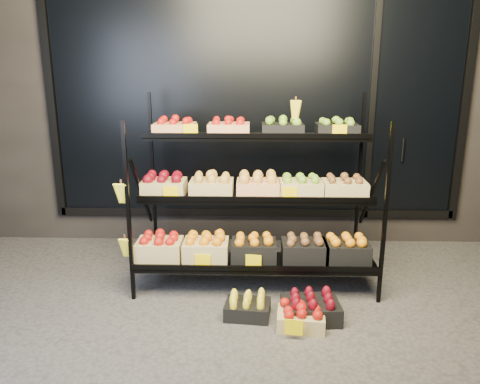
{
  "coord_description": "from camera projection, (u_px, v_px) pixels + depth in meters",
  "views": [
    {
      "loc": [
        -0.03,
        -3.37,
        1.9
      ],
      "look_at": [
        -0.14,
        0.55,
        0.84
      ],
      "focal_mm": 35.0,
      "sensor_mm": 36.0,
      "label": 1
    }
  ],
  "objects": [
    {
      "name": "display_rack",
      "position": [
        254.0,
        197.0,
        4.12
      ],
      "size": [
        2.18,
        1.02,
        1.73
      ],
      "color": "black",
      "rests_on": "ground"
    },
    {
      "name": "floor_crate_right",
      "position": [
        311.0,
        307.0,
        3.6
      ],
      "size": [
        0.46,
        0.35,
        0.21
      ],
      "rotation": [
        0.0,
        0.0,
        0.08
      ],
      "color": "black",
      "rests_on": "ground"
    },
    {
      "name": "floor_crate_midright",
      "position": [
        301.0,
        317.0,
        3.5
      ],
      "size": [
        0.37,
        0.29,
        0.19
      ],
      "rotation": [
        0.0,
        0.0,
        -0.1
      ],
      "color": "tan",
      "rests_on": "ground"
    },
    {
      "name": "ground",
      "position": [
        255.0,
        311.0,
        3.75
      ],
      "size": [
        24.0,
        24.0,
        0.0
      ],
      "primitive_type": "plane",
      "color": "#514F4C",
      "rests_on": "ground"
    },
    {
      "name": "tag_floor_b",
      "position": [
        294.0,
        332.0,
        3.34
      ],
      "size": [
        0.13,
        0.01,
        0.12
      ],
      "primitive_type": "cube",
      "color": "#F1D000",
      "rests_on": "ground"
    },
    {
      "name": "building",
      "position": [
        256.0,
        79.0,
        5.79
      ],
      "size": [
        6.0,
        2.08,
        3.5
      ],
      "color": "#2D2826",
      "rests_on": "ground"
    },
    {
      "name": "floor_crate_midleft",
      "position": [
        248.0,
        306.0,
        3.65
      ],
      "size": [
        0.37,
        0.29,
        0.18
      ],
      "rotation": [
        0.0,
        0.0,
        -0.1
      ],
      "color": "black",
      "rests_on": "ground"
    }
  ]
}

